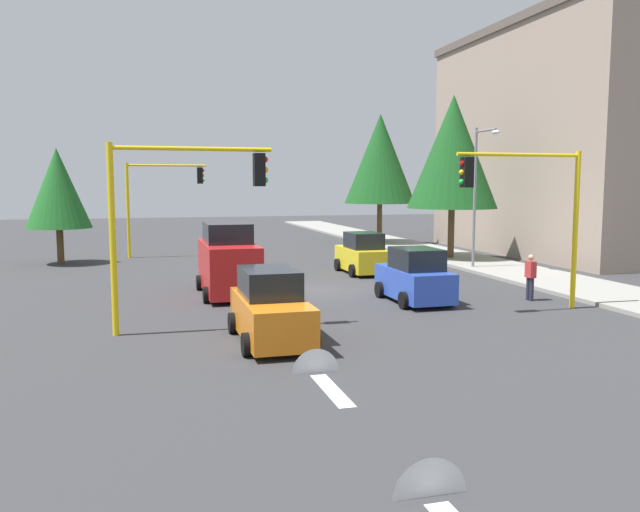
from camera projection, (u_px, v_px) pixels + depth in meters
ground_plane at (317, 290)px, 25.82m from camera, size 120.00×120.00×0.00m
sidewalk_kerb at (486, 265)px, 33.38m from camera, size 80.00×4.00×0.15m
lane_arrow_near at (322, 379)px, 14.00m from camera, size 2.40×1.10×1.10m
apartment_block at (567, 141)px, 39.16m from camera, size 18.27×9.30×13.79m
traffic_signal_far_right at (160, 190)px, 37.30m from camera, size 0.36×4.59×5.49m
traffic_signal_near_right at (180, 199)px, 18.15m from camera, size 0.36×4.59×5.40m
traffic_signal_near_left at (529, 198)px, 21.14m from camera, size 0.36×4.59×5.35m
street_lamp_curbside at (479, 182)px, 31.23m from camera, size 2.15×0.28×7.00m
tree_roadside_far at (380, 159)px, 44.91m from camera, size 4.99×4.99×9.16m
tree_opposite_side at (58, 188)px, 33.96m from camera, size 3.40×3.40×6.17m
tree_roadside_mid at (453, 152)px, 35.46m from camera, size 4.99×4.99×9.16m
delivery_van_red at (228, 262)px, 24.58m from camera, size 4.80×2.22×2.77m
car_blue at (415, 278)px, 23.11m from camera, size 3.75×1.96×1.98m
car_yellow at (363, 255)px, 30.60m from camera, size 3.72×1.96×1.98m
car_orange at (270, 309)px, 17.28m from camera, size 4.15×1.95×1.98m
pedestrian_crossing at (530, 276)px, 23.43m from camera, size 0.40×0.24×1.70m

